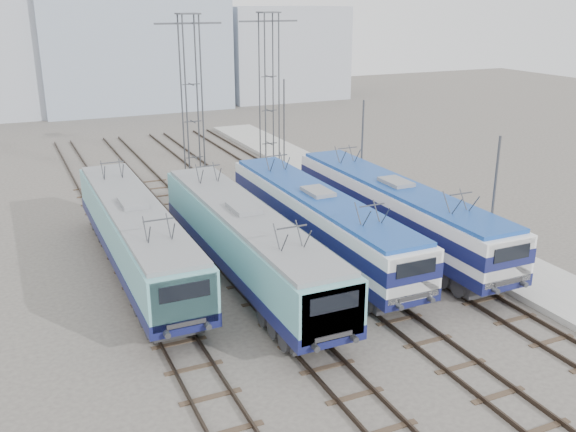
% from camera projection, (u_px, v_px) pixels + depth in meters
% --- Properties ---
extents(ground, '(160.00, 160.00, 0.00)m').
position_uv_depth(ground, '(353.00, 331.00, 26.24)').
color(ground, '#514C47').
extents(platform, '(4.00, 70.00, 0.30)m').
position_uv_depth(platform, '(437.00, 231.00, 37.10)').
color(platform, '#9E9E99').
rests_on(platform, ground).
extents(locomotive_far_left, '(2.78, 17.52, 3.30)m').
position_uv_depth(locomotive_far_left, '(136.00, 233.00, 30.85)').
color(locomotive_far_left, '#121647').
rests_on(locomotive_far_left, ground).
extents(locomotive_center_left, '(2.79, 17.63, 3.32)m').
position_uv_depth(locomotive_center_left, '(246.00, 240.00, 29.99)').
color(locomotive_center_left, '#121647').
rests_on(locomotive_center_left, ground).
extents(locomotive_center_right, '(2.72, 17.18, 3.23)m').
position_uv_depth(locomotive_center_right, '(319.00, 219.00, 32.89)').
color(locomotive_center_right, '#121647').
rests_on(locomotive_center_right, ground).
extents(locomotive_far_right, '(2.77, 17.48, 3.29)m').
position_uv_depth(locomotive_far_right, '(396.00, 208.00, 34.38)').
color(locomotive_far_right, '#121647').
rests_on(locomotive_far_right, ground).
extents(catenary_tower_west, '(4.50, 1.20, 12.00)m').
position_uv_depth(catenary_tower_west, '(192.00, 97.00, 43.06)').
color(catenary_tower_west, '#3F4247').
rests_on(catenary_tower_west, ground).
extents(catenary_tower_east, '(4.50, 1.20, 12.00)m').
position_uv_depth(catenary_tower_east, '(269.00, 88.00, 47.34)').
color(catenary_tower_east, '#3F4247').
rests_on(catenary_tower_east, ground).
extents(mast_front, '(0.12, 0.12, 7.00)m').
position_uv_depth(mast_front, '(493.00, 209.00, 30.22)').
color(mast_front, '#3F4247').
rests_on(mast_front, ground).
extents(mast_mid, '(0.12, 0.12, 7.00)m').
position_uv_depth(mast_mid, '(362.00, 156.00, 40.56)').
color(mast_mid, '#3F4247').
rests_on(mast_mid, ground).
extents(mast_rear, '(0.12, 0.12, 7.00)m').
position_uv_depth(mast_rear, '(284.00, 124.00, 50.90)').
color(mast_rear, '#3F4247').
rests_on(mast_rear, ground).
extents(building_center, '(22.00, 14.00, 18.00)m').
position_uv_depth(building_center, '(129.00, 33.00, 78.34)').
color(building_center, '#8E9DB1').
rests_on(building_center, ground).
extents(building_east, '(16.00, 12.00, 12.00)m').
position_uv_depth(building_east, '(279.00, 53.00, 87.17)').
color(building_east, '#9EA4B0').
rests_on(building_east, ground).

